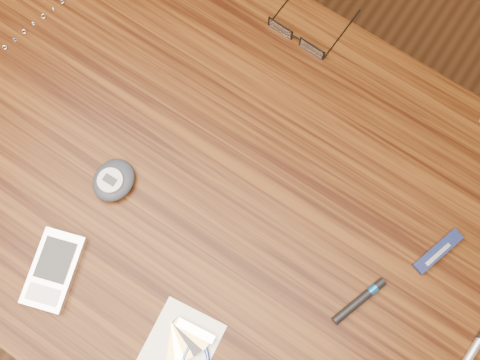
% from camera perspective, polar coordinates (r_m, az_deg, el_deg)
% --- Properties ---
extents(ground, '(3.80, 3.80, 0.00)m').
position_cam_1_polar(ground, '(1.63, -1.24, -7.47)').
color(ground, '#472814').
rests_on(ground, ground).
extents(desk, '(1.00, 0.70, 0.75)m').
position_cam_1_polar(desk, '(0.99, -2.02, -2.47)').
color(desk, '#361B08').
rests_on(desk, ground).
extents(eyeglasses, '(0.11, 0.11, 0.02)m').
position_cam_1_polar(eyeglasses, '(0.97, 5.55, 13.46)').
color(eyeglasses, black).
rests_on(eyeglasses, desk).
extents(pda_phone, '(0.09, 0.12, 0.02)m').
position_cam_1_polar(pda_phone, '(0.90, -17.26, -8.16)').
color(pda_phone, silver).
rests_on(pda_phone, desk).
extents(pedometer, '(0.06, 0.07, 0.03)m').
position_cam_1_polar(pedometer, '(0.90, -11.91, -0.02)').
color(pedometer, '#20242C').
rests_on(pedometer, desk).
extents(notepad_keys, '(0.12, 0.11, 0.01)m').
position_cam_1_polar(notepad_keys, '(0.86, -4.88, -16.05)').
color(notepad_keys, white).
rests_on(notepad_keys, desk).
extents(pocket_knife, '(0.04, 0.08, 0.01)m').
position_cam_1_polar(pocket_knife, '(0.91, 18.24, -6.45)').
color(pocket_knife, '#0C1437').
rests_on(pocket_knife, desk).
extents(silver_pen, '(0.02, 0.15, 0.01)m').
position_cam_1_polar(silver_pen, '(0.91, 20.84, -15.56)').
color(silver_pen, silver).
rests_on(silver_pen, desk).
extents(black_blue_pen, '(0.04, 0.09, 0.01)m').
position_cam_1_polar(black_blue_pen, '(0.87, 11.39, -11.05)').
color(black_blue_pen, black).
rests_on(black_blue_pen, desk).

